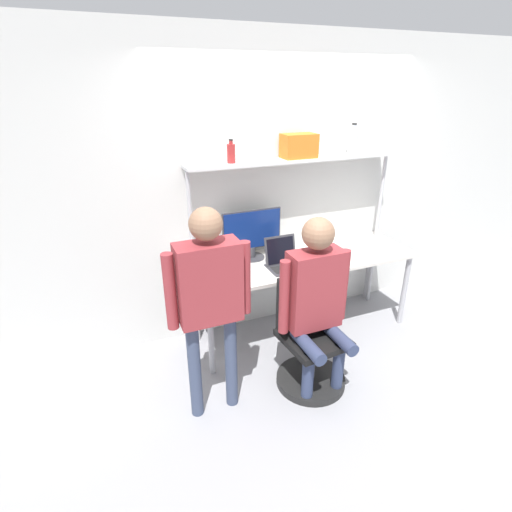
{
  "coord_description": "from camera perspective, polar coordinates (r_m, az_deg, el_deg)",
  "views": [
    {
      "loc": [
        -1.71,
        -2.57,
        2.28
      ],
      "look_at": [
        -0.7,
        -0.15,
        1.13
      ],
      "focal_mm": 28.0,
      "sensor_mm": 36.0,
      "label": 1
    }
  ],
  "objects": [
    {
      "name": "ground_plane",
      "position": [
        3.84,
        9.0,
        -13.04
      ],
      "size": [
        12.0,
        12.0,
        0.0
      ],
      "primitive_type": "plane",
      "color": "gray"
    },
    {
      "name": "wall_back",
      "position": [
        3.84,
        4.52,
        9.67
      ],
      "size": [
        8.0,
        0.06,
        2.7
      ],
      "color": "silver",
      "rests_on": "ground_plane"
    },
    {
      "name": "desk",
      "position": [
        3.74,
        6.8,
        -1.3
      ],
      "size": [
        2.12,
        0.69,
        0.78
      ],
      "color": "beige",
      "rests_on": "ground_plane"
    },
    {
      "name": "shelf_unit",
      "position": [
        3.69,
        5.68,
        10.24
      ],
      "size": [
        2.02,
        0.23,
        1.65
      ],
      "color": "silver",
      "rests_on": "ground_plane"
    },
    {
      "name": "monitor",
      "position": [
        3.61,
        -0.57,
        3.35
      ],
      "size": [
        0.56,
        0.23,
        0.46
      ],
      "color": "#333338",
      "rests_on": "desk"
    },
    {
      "name": "laptop",
      "position": [
        3.5,
        3.83,
        -0.4
      ],
      "size": [
        0.29,
        0.26,
        0.26
      ],
      "color": "#333338",
      "rests_on": "desk"
    },
    {
      "name": "cell_phone",
      "position": [
        3.58,
        7.64,
        -1.2
      ],
      "size": [
        0.07,
        0.15,
        0.01
      ],
      "color": "black",
      "rests_on": "desk"
    },
    {
      "name": "office_chair",
      "position": [
        3.33,
        7.61,
        -13.46
      ],
      "size": [
        0.56,
        0.56,
        0.91
      ],
      "color": "black",
      "rests_on": "ground_plane"
    },
    {
      "name": "person_seated",
      "position": [
        3.0,
        8.65,
        -5.34
      ],
      "size": [
        0.58,
        0.48,
        1.42
      ],
      "color": "#2D3856",
      "rests_on": "ground_plane"
    },
    {
      "name": "person_standing",
      "position": [
        2.66,
        -6.7,
        -5.01
      ],
      "size": [
        0.59,
        0.21,
        1.58
      ],
      "color": "#38425B",
      "rests_on": "ground_plane"
    },
    {
      "name": "bottle_red",
      "position": [
        3.38,
        -3.57,
        14.47
      ],
      "size": [
        0.07,
        0.07,
        0.19
      ],
      "color": "maroon",
      "rests_on": "shelf_unit"
    },
    {
      "name": "bottle_clear",
      "position": [
        3.93,
        13.67,
        15.68
      ],
      "size": [
        0.09,
        0.09,
        0.27
      ],
      "color": "silver",
      "rests_on": "shelf_unit"
    },
    {
      "name": "storage_box",
      "position": [
        3.63,
        6.15,
        15.37
      ],
      "size": [
        0.3,
        0.18,
        0.21
      ],
      "color": "#D1661E",
      "rests_on": "shelf_unit"
    }
  ]
}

